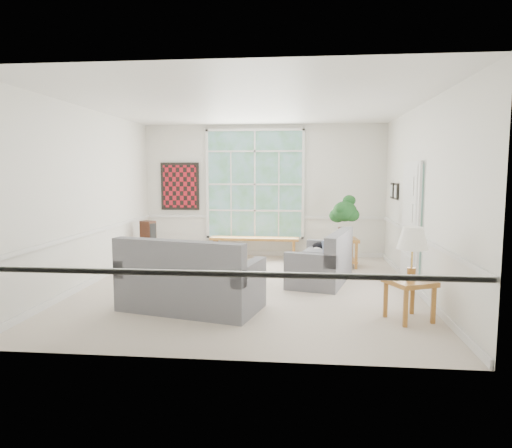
% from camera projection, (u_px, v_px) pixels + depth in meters
% --- Properties ---
extents(floor, '(5.50, 6.00, 0.01)m').
position_uv_depth(floor, '(249.00, 288.00, 7.66)').
color(floor, beige).
rests_on(floor, ground).
extents(ceiling, '(5.50, 6.00, 0.02)m').
position_uv_depth(ceiling, '(249.00, 105.00, 7.32)').
color(ceiling, white).
rests_on(ceiling, ground).
extents(wall_back, '(5.50, 0.02, 3.00)m').
position_uv_depth(wall_back, '(264.00, 191.00, 10.46)').
color(wall_back, white).
rests_on(wall_back, ground).
extents(wall_front, '(5.50, 0.02, 3.00)m').
position_uv_depth(wall_front, '(214.00, 215.00, 4.53)').
color(wall_front, white).
rests_on(wall_front, ground).
extents(wall_left, '(0.02, 6.00, 3.00)m').
position_uv_depth(wall_left, '(89.00, 197.00, 7.76)').
color(wall_left, white).
rests_on(wall_left, ground).
extents(wall_right, '(0.02, 6.00, 3.00)m').
position_uv_depth(wall_right, '(421.00, 199.00, 7.22)').
color(wall_right, white).
rests_on(wall_right, ground).
extents(window_back, '(2.30, 0.08, 2.40)m').
position_uv_depth(window_back, '(255.00, 184.00, 10.42)').
color(window_back, white).
rests_on(window_back, wall_back).
extents(entry_door, '(0.08, 0.90, 2.10)m').
position_uv_depth(entry_door, '(408.00, 223.00, 7.87)').
color(entry_door, white).
rests_on(entry_door, floor).
extents(door_sidelight, '(0.08, 0.26, 1.90)m').
position_uv_depth(door_sidelight, '(418.00, 221.00, 7.24)').
color(door_sidelight, white).
rests_on(door_sidelight, wall_right).
extents(wall_art, '(0.90, 0.06, 1.10)m').
position_uv_depth(wall_art, '(180.00, 186.00, 10.59)').
color(wall_art, '#5E1116').
rests_on(wall_art, wall_back).
extents(wall_frame_near, '(0.04, 0.26, 0.32)m').
position_uv_depth(wall_frame_near, '(396.00, 191.00, 8.95)').
color(wall_frame_near, black).
rests_on(wall_frame_near, wall_right).
extents(wall_frame_far, '(0.04, 0.26, 0.32)m').
position_uv_depth(wall_frame_far, '(392.00, 191.00, 9.35)').
color(wall_frame_far, black).
rests_on(wall_frame_far, wall_right).
extents(loveseat_right, '(1.25, 1.82, 0.89)m').
position_uv_depth(loveseat_right, '(321.00, 256.00, 8.04)').
color(loveseat_right, slate).
rests_on(loveseat_right, floor).
extents(loveseat_front, '(2.08, 1.41, 1.03)m').
position_uv_depth(loveseat_front, '(191.00, 273.00, 6.42)').
color(loveseat_front, slate).
rests_on(loveseat_front, floor).
extents(coffee_table, '(1.22, 0.95, 0.40)m').
position_uv_depth(coffee_table, '(217.00, 274.00, 7.72)').
color(coffee_table, '#AB6E2E').
rests_on(coffee_table, floor).
extents(pewter_bowl, '(0.32, 0.32, 0.08)m').
position_uv_depth(pewter_bowl, '(220.00, 261.00, 7.63)').
color(pewter_bowl, '#99999E').
rests_on(pewter_bowl, coffee_table).
extents(window_bench, '(1.99, 0.42, 0.46)m').
position_uv_depth(window_bench, '(254.00, 248.00, 10.27)').
color(window_bench, '#AB6E2E').
rests_on(window_bench, floor).
extents(end_table, '(0.64, 0.64, 0.59)m').
position_uv_depth(end_table, '(342.00, 252.00, 9.32)').
color(end_table, '#AB6E2E').
rests_on(end_table, floor).
extents(houseplant, '(0.56, 0.56, 0.90)m').
position_uv_depth(houseplant, '(345.00, 216.00, 9.22)').
color(houseplant, '#1B4D1F').
rests_on(houseplant, end_table).
extents(side_table, '(0.70, 0.70, 0.54)m').
position_uv_depth(side_table, '(409.00, 300.00, 5.93)').
color(side_table, '#AB6E2E').
rests_on(side_table, floor).
extents(table_lamp, '(0.56, 0.56, 0.68)m').
position_uv_depth(table_lamp, '(412.00, 253.00, 5.88)').
color(table_lamp, white).
rests_on(table_lamp, side_table).
extents(pet_bed, '(0.49, 0.49, 0.12)m').
position_uv_depth(pet_bed, '(208.00, 256.00, 10.20)').
color(pet_bed, gray).
rests_on(pet_bed, floor).
extents(floor_speaker, '(0.34, 0.31, 0.89)m').
position_uv_depth(floor_speaker, '(148.00, 241.00, 9.78)').
color(floor_speaker, '#371B10').
rests_on(floor_speaker, floor).
extents(cat, '(0.39, 0.28, 0.18)m').
position_uv_depth(cat, '(322.00, 246.00, 8.61)').
color(cat, black).
rests_on(cat, loveseat_right).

